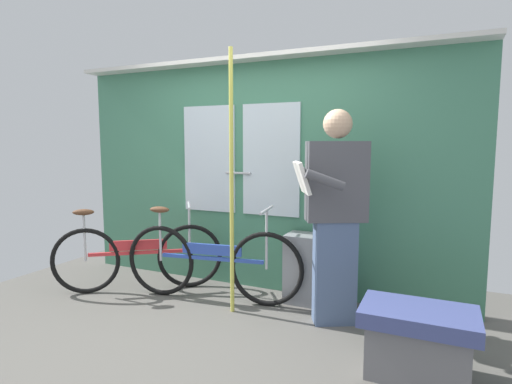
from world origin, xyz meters
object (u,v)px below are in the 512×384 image
bicycle_near_door (211,262)px  bench_seat_corner (417,341)px  passenger_reading_newspaper (335,212)px  bicycle_leaning_behind (138,256)px  trash_bin_by_wall (308,269)px  handrail_pole (232,184)px

bicycle_near_door → bench_seat_corner: (1.86, -0.60, -0.13)m
passenger_reading_newspaper → bench_seat_corner: bearing=112.5°
bicycle_leaning_behind → bicycle_near_door: bearing=-29.8°
bicycle_leaning_behind → passenger_reading_newspaper: passenger_reading_newspaper is taller
passenger_reading_newspaper → trash_bin_by_wall: bearing=-73.4°
bench_seat_corner → trash_bin_by_wall: bearing=137.6°
bicycle_near_door → bench_seat_corner: bicycle_near_door is taller
passenger_reading_newspaper → handrail_pole: bearing=-17.6°
bicycle_near_door → passenger_reading_newspaper: size_ratio=0.99×
bicycle_leaning_behind → trash_bin_by_wall: bicycle_leaning_behind is taller
bicycle_leaning_behind → bench_seat_corner: bicycle_leaning_behind is taller
bicycle_near_door → trash_bin_by_wall: size_ratio=2.69×
trash_bin_by_wall → handrail_pole: bearing=-138.8°
bicycle_near_door → trash_bin_by_wall: 0.91m
handrail_pole → bench_seat_corner: size_ratio=3.24×
bench_seat_corner → passenger_reading_newspaper: bearing=139.6°
bicycle_leaning_behind → handrail_pole: handrail_pole is taller
trash_bin_by_wall → handrail_pole: (-0.55, -0.48, 0.81)m
passenger_reading_newspaper → bicycle_near_door: bearing=-27.6°
passenger_reading_newspaper → trash_bin_by_wall: 0.76m
passenger_reading_newspaper → bench_seat_corner: passenger_reading_newspaper is taller
trash_bin_by_wall → handrail_pole: size_ratio=0.28×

